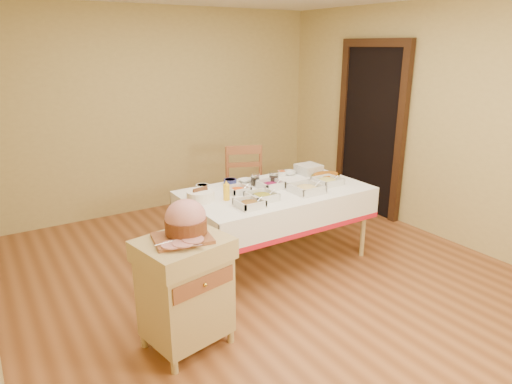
# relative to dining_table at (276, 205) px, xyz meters

# --- Properties ---
(room_shell) EXTENTS (5.00, 5.00, 5.00)m
(room_shell) POSITION_rel_dining_table_xyz_m (-0.30, -0.30, 0.70)
(room_shell) COLOR brown
(room_shell) RESTS_ON ground
(doorway) EXTENTS (0.09, 1.10, 2.20)m
(doorway) POSITION_rel_dining_table_xyz_m (1.90, 0.60, 0.51)
(doorway) COLOR black
(doorway) RESTS_ON ground
(dining_table) EXTENTS (1.82, 1.02, 0.76)m
(dining_table) POSITION_rel_dining_table_xyz_m (0.00, 0.00, 0.00)
(dining_table) COLOR tan
(dining_table) RESTS_ON ground
(butcher_cart) EXTENTS (0.68, 0.60, 0.84)m
(butcher_cart) POSITION_rel_dining_table_xyz_m (-1.35, -0.82, -0.12)
(butcher_cart) COLOR tan
(butcher_cart) RESTS_ON ground
(dining_chair) EXTENTS (0.59, 0.58, 1.02)m
(dining_chair) POSITION_rel_dining_table_xyz_m (0.11, 0.75, -0.07)
(dining_chair) COLOR brown
(dining_chair) RESTS_ON ground
(ham_on_board) EXTENTS (0.41, 0.39, 0.27)m
(ham_on_board) POSITION_rel_dining_table_xyz_m (-1.31, -0.78, 0.36)
(ham_on_board) COLOR brown
(ham_on_board) RESTS_ON butcher_cart
(serving_dish_a) EXTENTS (0.23, 0.23, 0.10)m
(serving_dish_a) POSITION_rel_dining_table_xyz_m (-0.49, -0.29, 0.19)
(serving_dish_a) COLOR silver
(serving_dish_a) RESTS_ON dining_table
(serving_dish_b) EXTENTS (0.25, 0.25, 0.10)m
(serving_dish_b) POSITION_rel_dining_table_xyz_m (-0.29, -0.18, 0.19)
(serving_dish_b) COLOR silver
(serving_dish_b) RESTS_ON dining_table
(serving_dish_c) EXTENTS (0.28, 0.28, 0.11)m
(serving_dish_c) POSITION_rel_dining_table_xyz_m (0.20, -0.23, 0.20)
(serving_dish_c) COLOR silver
(serving_dish_c) RESTS_ON dining_table
(serving_dish_d) EXTENTS (0.25, 0.25, 0.09)m
(serving_dish_d) POSITION_rel_dining_table_xyz_m (0.56, -0.13, 0.19)
(serving_dish_d) COLOR silver
(serving_dish_d) RESTS_ON dining_table
(serving_dish_e) EXTENTS (0.21, 0.20, 0.09)m
(serving_dish_e) POSITION_rel_dining_table_xyz_m (-0.37, 0.11, 0.19)
(serving_dish_e) COLOR silver
(serving_dish_e) RESTS_ON dining_table
(serving_dish_f) EXTENTS (0.24, 0.23, 0.11)m
(serving_dish_f) POSITION_rel_dining_table_xyz_m (-0.02, 0.07, 0.20)
(serving_dish_f) COLOR silver
(serving_dish_f) RESTS_ON dining_table
(small_bowl_left) EXTENTS (0.13, 0.13, 0.06)m
(small_bowl_left) POSITION_rel_dining_table_xyz_m (-0.63, 0.36, 0.19)
(small_bowl_left) COLOR silver
(small_bowl_left) RESTS_ON dining_table
(small_bowl_mid) EXTENTS (0.13, 0.13, 0.06)m
(small_bowl_mid) POSITION_rel_dining_table_xyz_m (-0.30, 0.38, 0.19)
(small_bowl_mid) COLOR navy
(small_bowl_mid) RESTS_ON dining_table
(small_bowl_right) EXTENTS (0.10, 0.10, 0.05)m
(small_bowl_right) POSITION_rel_dining_table_xyz_m (0.34, 0.38, 0.19)
(small_bowl_right) COLOR silver
(small_bowl_right) RESTS_ON dining_table
(bowl_white_imported) EXTENTS (0.14, 0.14, 0.03)m
(bowl_white_imported) POSITION_rel_dining_table_xyz_m (-0.12, 0.38, 0.18)
(bowl_white_imported) COLOR silver
(bowl_white_imported) RESTS_ON dining_table
(bowl_small_imported) EXTENTS (0.17, 0.17, 0.04)m
(bowl_small_imported) POSITION_rel_dining_table_xyz_m (0.43, 0.36, 0.18)
(bowl_small_imported) COLOR silver
(bowl_small_imported) RESTS_ON dining_table
(preserve_jar_left) EXTENTS (0.09, 0.09, 0.12)m
(preserve_jar_left) POSITION_rel_dining_table_xyz_m (-0.09, 0.23, 0.22)
(preserve_jar_left) COLOR silver
(preserve_jar_left) RESTS_ON dining_table
(preserve_jar_right) EXTENTS (0.10, 0.10, 0.13)m
(preserve_jar_right) POSITION_rel_dining_table_xyz_m (0.09, 0.17, 0.22)
(preserve_jar_right) COLOR silver
(preserve_jar_right) RESTS_ON dining_table
(mustard_bottle) EXTENTS (0.06, 0.06, 0.19)m
(mustard_bottle) POSITION_rel_dining_table_xyz_m (-0.57, -0.02, 0.25)
(mustard_bottle) COLOR yellow
(mustard_bottle) RESTS_ON dining_table
(bread_basket) EXTENTS (0.26, 0.26, 0.11)m
(bread_basket) POSITION_rel_dining_table_xyz_m (-0.77, 0.10, 0.21)
(bread_basket) COLOR white
(bread_basket) RESTS_ON dining_table
(plate_stack) EXTENTS (0.24, 0.24, 0.10)m
(plate_stack) POSITION_rel_dining_table_xyz_m (0.64, 0.29, 0.21)
(plate_stack) COLOR silver
(plate_stack) RESTS_ON dining_table
(brass_platter) EXTENTS (0.34, 0.25, 0.04)m
(brass_platter) POSITION_rel_dining_table_xyz_m (0.69, 0.05, 0.18)
(brass_platter) COLOR gold
(brass_platter) RESTS_ON dining_table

